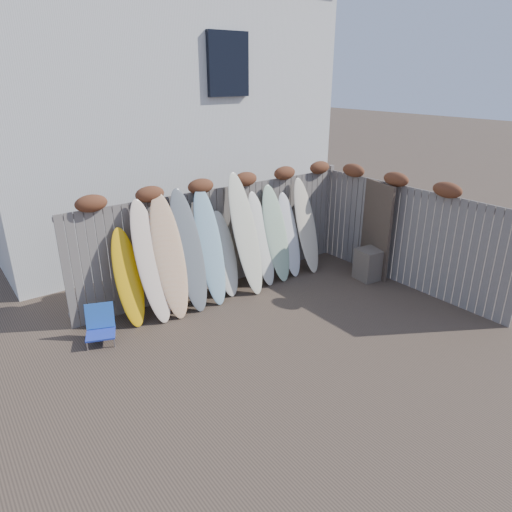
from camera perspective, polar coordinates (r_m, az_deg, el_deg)
ground at (r=7.72m, az=5.39°, el=-9.59°), size 80.00×80.00×0.00m
back_fence at (r=9.00m, az=-4.24°, el=3.44°), size 6.05×0.28×2.24m
right_fence at (r=9.49m, az=18.26°, el=3.10°), size 0.28×4.40×2.24m
house at (r=12.41m, az=-13.47°, el=17.52°), size 8.50×5.50×6.33m
beach_chair at (r=7.79m, az=-18.90°, el=-8.15°), size 0.59×0.60×0.59m
wooden_crate at (r=9.80m, az=14.09°, el=-0.96°), size 0.60×0.52×0.65m
lattice_panel at (r=9.97m, az=14.12°, el=3.55°), size 0.41×1.30×1.99m
surfboard_0 at (r=7.95m, az=-15.68°, el=-2.64°), size 0.47×0.61×1.66m
surfboard_1 at (r=7.93m, az=-13.02°, el=-0.75°), size 0.58×0.78×2.09m
surfboard_2 at (r=8.03m, az=-10.77°, el=-0.06°), size 0.59×0.79×2.15m
surfboard_3 at (r=8.20m, az=-8.40°, el=0.64°), size 0.55×0.77×2.16m
surfboard_4 at (r=8.41m, az=-5.79°, el=1.20°), size 0.54×0.78×2.13m
surfboard_5 at (r=8.72m, az=-3.97°, el=0.25°), size 0.50×0.60×1.62m
surfboard_6 at (r=8.74m, az=-1.31°, el=2.73°), size 0.61×0.85×2.30m
surfboard_7 at (r=9.14m, az=0.65°, el=2.13°), size 0.52×0.70×1.86m
surfboard_8 at (r=9.35m, az=2.52°, el=2.82°), size 0.54×0.69×1.94m
surfboard_9 at (r=9.60m, az=4.16°, el=2.64°), size 0.48×0.64×1.73m
surfboard_10 at (r=9.81m, az=6.30°, el=3.77°), size 0.53×0.72×1.99m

